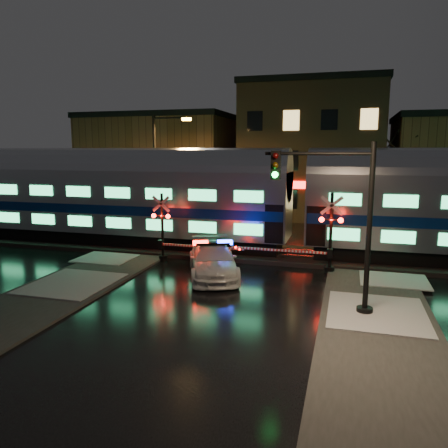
{
  "coord_description": "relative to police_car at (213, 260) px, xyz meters",
  "views": [
    {
      "loc": [
        5.26,
        -19.31,
        6.08
      ],
      "look_at": [
        -0.94,
        2.5,
        2.2
      ],
      "focal_mm": 35.0,
      "sensor_mm": 36.0,
      "label": 1
    }
  ],
  "objects": [
    {
      "name": "train",
      "position": [
        3.54,
        4.69,
        2.59
      ],
      "size": [
        51.0,
        3.12,
        5.92
      ],
      "color": "black",
      "rests_on": "ballast"
    },
    {
      "name": "police_car",
      "position": [
        0.0,
        0.0,
        0.0
      ],
      "size": [
        4.03,
        5.85,
        1.75
      ],
      "rotation": [
        0.0,
        0.0,
        0.37
      ],
      "color": "silver",
      "rests_on": "ground"
    },
    {
      "name": "crossing_signal_right",
      "position": [
        5.08,
        2.0,
        0.86
      ],
      "size": [
        5.66,
        0.65,
        4.0
      ],
      "color": "black",
      "rests_on": "ground"
    },
    {
      "name": "streetlight",
      "position": [
        -6.66,
        8.69,
        4.05
      ],
      "size": [
        2.81,
        0.29,
        8.41
      ],
      "color": "black",
      "rests_on": "ground"
    },
    {
      "name": "sidewalk_right",
      "position": [
        7.38,
        -6.31,
        -0.73
      ],
      "size": [
        4.0,
        20.0,
        0.12
      ],
      "primitive_type": "cube",
      "color": "#2D2D2D",
      "rests_on": "ground"
    },
    {
      "name": "sidewalk_left",
      "position": [
        -5.62,
        -6.31,
        -0.73
      ],
      "size": [
        4.0,
        20.0,
        0.12
      ],
      "primitive_type": "cube",
      "color": "#2D2D2D",
      "rests_on": "ground"
    },
    {
      "name": "ground",
      "position": [
        0.88,
        -0.31,
        -0.79
      ],
      "size": [
        120.0,
        120.0,
        0.0
      ],
      "primitive_type": "plane",
      "color": "black",
      "rests_on": "ground"
    },
    {
      "name": "ballast",
      "position": [
        0.88,
        4.69,
        -0.67
      ],
      "size": [
        90.0,
        4.2,
        0.24
      ],
      "primitive_type": "cube",
      "color": "black",
      "rests_on": "ground"
    },
    {
      "name": "traffic_light",
      "position": [
        5.95,
        -3.43,
        2.59
      ],
      "size": [
        4.11,
        0.72,
        6.36
      ],
      "rotation": [
        0.0,
        0.0,
        -0.22
      ],
      "color": "black",
      "rests_on": "ground"
    },
    {
      "name": "building_left",
      "position": [
        -12.12,
        21.69,
        3.71
      ],
      "size": [
        14.0,
        10.0,
        9.0
      ],
      "primitive_type": "cube",
      "color": "brown",
      "rests_on": "ground"
    },
    {
      "name": "crossing_signal_left",
      "position": [
        -3.18,
        1.99,
        0.74
      ],
      "size": [
        5.28,
        0.63,
        3.73
      ],
      "color": "black",
      "rests_on": "ground"
    },
    {
      "name": "building_mid",
      "position": [
        2.88,
        22.19,
        4.96
      ],
      "size": [
        12.0,
        11.0,
        11.5
      ],
      "primitive_type": "cube",
      "color": "brown",
      "rests_on": "ground"
    }
  ]
}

